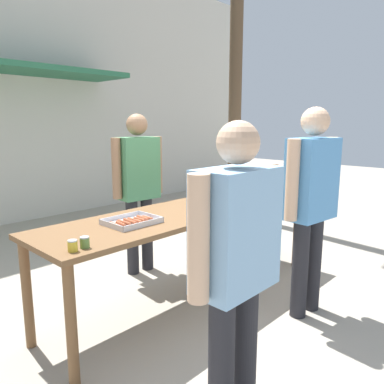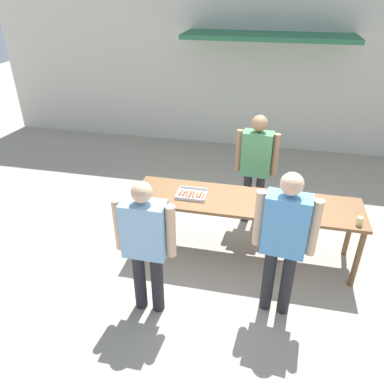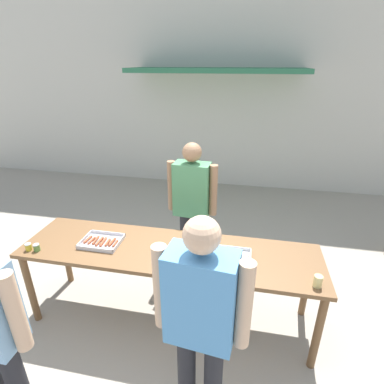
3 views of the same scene
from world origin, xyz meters
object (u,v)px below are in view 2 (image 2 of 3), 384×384
(food_tray_sausages, at_px, (192,194))
(condiment_jar_mustard, at_px, (139,197))
(condiment_jar_ketchup, at_px, (146,198))
(person_customer_with_cup, at_px, (284,235))
(person_server_behind_table, at_px, (256,162))
(beer_cup, at_px, (360,221))
(person_customer_holding_hotdog, at_px, (145,240))
(food_tray_buns, at_px, (293,205))

(food_tray_sausages, distance_m, condiment_jar_mustard, 0.69)
(condiment_jar_ketchup, bearing_deg, person_customer_with_cup, -20.55)
(condiment_jar_ketchup, xyz_separation_m, person_server_behind_table, (1.31, 1.11, 0.13))
(beer_cup, distance_m, person_customer_holding_hotdog, 2.44)
(food_tray_buns, height_order, condiment_jar_ketchup, condiment_jar_ketchup)
(condiment_jar_mustard, distance_m, person_customer_holding_hotdog, 1.01)
(food_tray_buns, bearing_deg, beer_cup, -18.53)
(condiment_jar_ketchup, bearing_deg, condiment_jar_mustard, -175.87)
(condiment_jar_mustard, bearing_deg, person_server_behind_table, 38.76)
(condiment_jar_ketchup, relative_size, beer_cup, 0.70)
(food_tray_sausages, distance_m, person_customer_holding_hotdog, 1.20)
(food_tray_buns, distance_m, condiment_jar_ketchup, 1.86)
(condiment_jar_ketchup, distance_m, person_customer_with_cup, 1.84)
(condiment_jar_mustard, height_order, condiment_jar_ketchup, same)
(food_tray_buns, height_order, beer_cup, beer_cup)
(condiment_jar_ketchup, bearing_deg, beer_cup, -0.01)
(person_server_behind_table, relative_size, person_customer_with_cup, 0.98)
(food_tray_buns, relative_size, person_customer_holding_hotdog, 0.24)
(food_tray_buns, bearing_deg, person_customer_holding_hotdog, -142.44)
(beer_cup, height_order, person_customer_with_cup, person_customer_with_cup)
(person_server_behind_table, distance_m, person_customer_with_cup, 1.80)
(food_tray_buns, distance_m, beer_cup, 0.77)
(food_tray_sausages, bearing_deg, condiment_jar_ketchup, -156.03)
(food_tray_buns, bearing_deg, food_tray_sausages, -180.00)
(condiment_jar_mustard, distance_m, person_customer_with_cup, 1.92)
(food_tray_sausages, distance_m, person_customer_with_cup, 1.47)
(person_server_behind_table, bearing_deg, person_customer_with_cup, -71.90)
(food_tray_buns, relative_size, person_server_behind_table, 0.23)
(food_tray_sausages, height_order, condiment_jar_mustard, condiment_jar_mustard)
(food_tray_buns, xyz_separation_m, beer_cup, (0.73, -0.25, 0.03))
(condiment_jar_ketchup, bearing_deg, person_customer_holding_hotdog, -71.36)
(condiment_jar_mustard, xyz_separation_m, person_customer_with_cup, (1.80, -0.64, 0.14))
(condiment_jar_mustard, xyz_separation_m, beer_cup, (2.66, 0.01, 0.02))
(person_server_behind_table, relative_size, person_customer_holding_hotdog, 1.05)
(person_server_behind_table, bearing_deg, food_tray_sausages, -126.02)
(beer_cup, bearing_deg, person_server_behind_table, 138.54)
(condiment_jar_mustard, xyz_separation_m, condiment_jar_ketchup, (0.09, 0.01, 0.00))
(food_tray_sausages, xyz_separation_m, beer_cup, (2.02, -0.25, 0.04))
(condiment_jar_ketchup, xyz_separation_m, beer_cup, (2.57, -0.00, 0.02))
(food_tray_sausages, height_order, person_customer_holding_hotdog, person_customer_holding_hotdog)
(food_tray_sausages, xyz_separation_m, food_tray_buns, (1.29, 0.00, 0.01))
(food_tray_sausages, xyz_separation_m, condiment_jar_ketchup, (-0.55, -0.25, 0.02))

